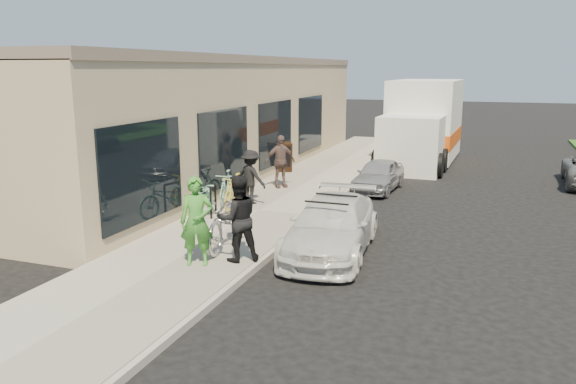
% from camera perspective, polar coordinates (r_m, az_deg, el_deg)
% --- Properties ---
extents(ground, '(120.00, 120.00, 0.00)m').
position_cam_1_polar(ground, '(11.57, 0.42, -6.85)').
color(ground, black).
rests_on(ground, ground).
extents(sidewalk, '(3.00, 34.00, 0.15)m').
position_cam_1_polar(sidewalk, '(14.93, -2.93, -2.12)').
color(sidewalk, '#9F9A8F').
rests_on(sidewalk, ground).
extents(curb, '(0.12, 34.00, 0.13)m').
position_cam_1_polar(curb, '(14.41, 2.76, -2.69)').
color(curb, '#A49C95').
rests_on(curb, ground).
extents(storefront, '(3.60, 20.00, 4.22)m').
position_cam_1_polar(storefront, '(20.41, -5.93, 7.60)').
color(storefront, tan).
rests_on(storefront, ground).
extents(bike_rack, '(0.18, 0.55, 0.79)m').
position_cam_1_polar(bike_rack, '(14.30, -7.61, -0.60)').
color(bike_rack, black).
rests_on(bike_rack, sidewalk).
extents(sandwich_board, '(0.86, 0.86, 1.07)m').
position_cam_1_polar(sandwich_board, '(20.26, -0.51, 3.57)').
color(sandwich_board, black).
rests_on(sandwich_board, sidewalk).
extents(sedan_white, '(1.91, 4.09, 1.19)m').
position_cam_1_polar(sedan_white, '(11.85, 4.48, -3.50)').
color(sedan_white, silver).
rests_on(sedan_white, ground).
extents(sedan_silver, '(1.40, 3.03, 1.01)m').
position_cam_1_polar(sedan_silver, '(18.08, 9.18, 1.70)').
color(sedan_silver, '#9E9EA4').
rests_on(sedan_silver, ground).
extents(moving_truck, '(2.75, 6.89, 3.35)m').
position_cam_1_polar(moving_truck, '(23.93, 13.51, 6.50)').
color(moving_truck, white).
rests_on(moving_truck, ground).
extents(tandem_bike, '(1.02, 2.24, 1.14)m').
position_cam_1_polar(tandem_bike, '(11.86, -6.16, -2.82)').
color(tandem_bike, '#B9B9BB').
rests_on(tandem_bike, sidewalk).
extents(woman_rider, '(0.73, 0.62, 1.71)m').
position_cam_1_polar(woman_rider, '(10.74, -9.28, -2.95)').
color(woman_rider, '#3C8C2E').
rests_on(woman_rider, sidewalk).
extents(man_standing, '(1.04, 1.01, 1.69)m').
position_cam_1_polar(man_standing, '(10.87, -5.12, -2.70)').
color(man_standing, black).
rests_on(man_standing, sidewalk).
extents(cruiser_bike_a, '(0.79, 1.61, 0.93)m').
position_cam_1_polar(cruiser_bike_a, '(15.46, -6.27, 0.40)').
color(cruiser_bike_a, '#7DBAA5').
rests_on(cruiser_bike_a, sidewalk).
extents(cruiser_bike_b, '(1.16, 1.98, 0.98)m').
position_cam_1_polar(cruiser_bike_b, '(14.06, -8.41, -0.78)').
color(cruiser_bike_b, '#7DBAA5').
rests_on(cruiser_bike_b, sidewalk).
extents(cruiser_bike_c, '(0.55, 1.54, 0.91)m').
position_cam_1_polar(cruiser_bike_c, '(15.09, -5.44, 0.07)').
color(cruiser_bike_c, gold).
rests_on(cruiser_bike_c, sidewalk).
extents(bystander_a, '(1.10, 0.84, 1.50)m').
position_cam_1_polar(bystander_a, '(15.50, -3.79, 1.54)').
color(bystander_a, black).
rests_on(bystander_a, sidewalk).
extents(bystander_b, '(0.99, 0.94, 1.65)m').
position_cam_1_polar(bystander_b, '(17.60, -0.81, 3.13)').
color(bystander_b, brown).
rests_on(bystander_b, sidewalk).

